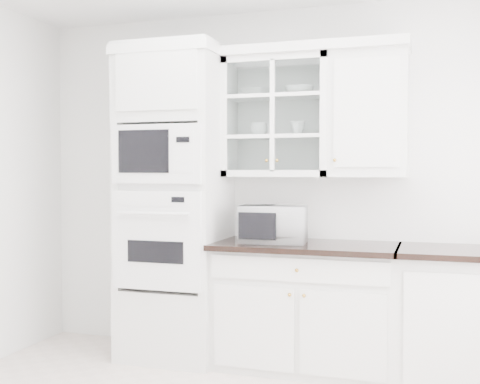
% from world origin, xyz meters
% --- Properties ---
extents(room_shell, '(4.00, 3.50, 2.70)m').
position_xyz_m(room_shell, '(0.00, 0.43, 1.78)').
color(room_shell, white).
rests_on(room_shell, ground).
extents(oven_column, '(0.76, 0.68, 2.40)m').
position_xyz_m(oven_column, '(-0.75, 1.42, 1.20)').
color(oven_column, silver).
rests_on(oven_column, ground).
extents(base_cabinet_run, '(1.32, 0.67, 0.92)m').
position_xyz_m(base_cabinet_run, '(0.28, 1.45, 0.46)').
color(base_cabinet_run, silver).
rests_on(base_cabinet_run, ground).
extents(extra_base_cabinet, '(0.72, 0.67, 0.92)m').
position_xyz_m(extra_base_cabinet, '(1.28, 1.45, 0.46)').
color(extra_base_cabinet, silver).
rests_on(extra_base_cabinet, ground).
extents(upper_cabinet_glass, '(0.80, 0.33, 0.90)m').
position_xyz_m(upper_cabinet_glass, '(0.03, 1.58, 1.85)').
color(upper_cabinet_glass, silver).
rests_on(upper_cabinet_glass, room_shell).
extents(upper_cabinet_solid, '(0.55, 0.33, 0.90)m').
position_xyz_m(upper_cabinet_solid, '(0.71, 1.58, 1.85)').
color(upper_cabinet_solid, silver).
rests_on(upper_cabinet_solid, room_shell).
extents(crown_molding, '(2.14, 0.38, 0.07)m').
position_xyz_m(crown_molding, '(-0.07, 1.56, 2.33)').
color(crown_molding, white).
rests_on(crown_molding, room_shell).
extents(countertop_microwave, '(0.51, 0.44, 0.27)m').
position_xyz_m(countertop_microwave, '(0.04, 1.41, 1.06)').
color(countertop_microwave, white).
rests_on(countertop_microwave, base_cabinet_run).
extents(bowl_a, '(0.29, 0.29, 0.06)m').
position_xyz_m(bowl_a, '(-0.13, 1.57, 2.04)').
color(bowl_a, white).
rests_on(bowl_a, upper_cabinet_glass).
extents(bowl_b, '(0.23, 0.23, 0.07)m').
position_xyz_m(bowl_b, '(0.19, 1.60, 2.04)').
color(bowl_b, white).
rests_on(bowl_b, upper_cabinet_glass).
extents(cup_a, '(0.16, 0.16, 0.10)m').
position_xyz_m(cup_a, '(-0.11, 1.57, 1.76)').
color(cup_a, white).
rests_on(cup_a, upper_cabinet_glass).
extents(cup_b, '(0.14, 0.14, 0.10)m').
position_xyz_m(cup_b, '(0.19, 1.57, 1.76)').
color(cup_b, white).
rests_on(cup_b, upper_cabinet_glass).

